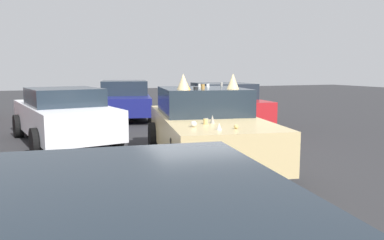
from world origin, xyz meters
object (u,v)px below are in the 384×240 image
Objects in this scene: parked_sedan_row_back_far at (125,99)px; art_car_decorated at (205,126)px; parked_sedan_far_left at (222,105)px; parked_sedan_row_back_center at (63,115)px.

art_car_decorated is at bearing 12.10° from parked_sedan_row_back_far.
parked_sedan_row_back_far is 1.07× the size of parked_sedan_far_left.
art_car_decorated is 1.07× the size of parked_sedan_far_left.
parked_sedan_row_back_center is 1.09× the size of parked_sedan_far_left.
parked_sedan_far_left is at bearing -88.90° from parked_sedan_row_back_center.
parked_sedan_row_back_far is at bearing -169.48° from art_car_decorated.
parked_sedan_row_back_center is at bearing 106.60° from parked_sedan_far_left.
parked_sedan_row_back_center is (3.34, 2.49, -0.04)m from art_car_decorated.
parked_sedan_row_back_center is (-4.34, 2.48, -0.00)m from parked_sedan_row_back_far.
art_car_decorated reaches higher than parked_sedan_row_back_far.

